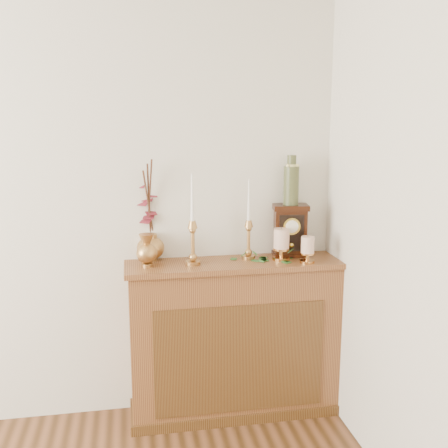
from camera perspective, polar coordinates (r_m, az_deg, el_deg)
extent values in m
cube|color=brown|center=(3.14, 1.15, -12.58)|extent=(1.20, 0.30, 0.90)
cube|color=brown|center=(3.02, 1.74, -14.49)|extent=(0.96, 0.01, 0.63)
cube|color=brown|center=(2.98, 1.18, -4.37)|extent=(1.24, 0.34, 0.03)
cube|color=brown|center=(3.33, 1.12, -19.21)|extent=(1.23, 0.33, 0.06)
cylinder|color=tan|center=(2.92, -3.40, -4.23)|extent=(0.08, 0.08, 0.02)
sphere|color=tan|center=(2.91, -3.41, -3.63)|extent=(0.05, 0.05, 0.05)
cylinder|color=tan|center=(2.89, -3.42, -2.21)|extent=(0.02, 0.02, 0.15)
sphere|color=tan|center=(2.88, -3.44, -0.68)|extent=(0.04, 0.04, 0.04)
cone|color=tan|center=(2.87, -3.45, -0.06)|extent=(0.05, 0.05, 0.04)
cone|color=white|center=(2.84, -3.48, 2.85)|extent=(0.02, 0.02, 0.26)
cylinder|color=tan|center=(3.04, 2.67, -3.62)|extent=(0.08, 0.08, 0.02)
sphere|color=tan|center=(3.03, 2.68, -3.09)|extent=(0.04, 0.04, 0.04)
cylinder|color=tan|center=(3.02, 2.69, -1.85)|extent=(0.02, 0.02, 0.13)
sphere|color=tan|center=(3.00, 2.70, -0.50)|extent=(0.03, 0.03, 0.03)
cone|color=tan|center=(2.99, 2.70, 0.04)|extent=(0.05, 0.05, 0.04)
cone|color=white|center=(2.97, 2.73, 2.59)|extent=(0.02, 0.02, 0.24)
cylinder|color=tan|center=(2.90, -8.36, -4.46)|extent=(0.06, 0.06, 0.02)
sphere|color=tan|center=(2.88, -8.40, -3.17)|extent=(0.11, 0.11, 0.11)
cone|color=tan|center=(2.86, -8.44, -1.66)|extent=(0.08, 0.08, 0.06)
cylinder|color=tan|center=(3.03, -7.96, -3.83)|extent=(0.07, 0.07, 0.01)
ellipsoid|color=tan|center=(3.01, -7.99, -2.59)|extent=(0.16, 0.16, 0.13)
cylinder|color=tan|center=(3.00, -8.03, -1.34)|extent=(0.08, 0.08, 0.03)
cylinder|color=#472819|center=(2.97, -8.25, 2.29)|extent=(0.06, 0.09, 0.37)
cylinder|color=#472819|center=(2.97, -8.17, 2.62)|extent=(0.02, 0.08, 0.41)
cylinder|color=#472819|center=(2.97, -8.11, 2.94)|extent=(0.04, 0.15, 0.43)
cylinder|color=#D08E48|center=(3.03, 6.23, -3.74)|extent=(0.10, 0.10, 0.02)
cylinder|color=#D08E48|center=(3.02, 6.24, -3.19)|extent=(0.02, 0.02, 0.04)
cylinder|color=#D08E48|center=(3.01, 6.25, -2.71)|extent=(0.09, 0.09, 0.01)
cylinder|color=beige|center=(3.00, 6.27, -1.57)|extent=(0.09, 0.09, 0.11)
cylinder|color=#472819|center=(2.99, 6.30, -0.42)|extent=(0.00, 0.00, 0.01)
cylinder|color=#D08E48|center=(2.99, 9.04, -4.04)|extent=(0.08, 0.08, 0.01)
cylinder|color=#D08E48|center=(2.98, 9.05, -3.58)|extent=(0.02, 0.02, 0.04)
cylinder|color=#D08E48|center=(2.98, 9.06, -3.19)|extent=(0.08, 0.08, 0.01)
cylinder|color=beige|center=(2.96, 9.09, -2.24)|extent=(0.07, 0.07, 0.09)
cylinder|color=#472819|center=(2.95, 9.12, -1.28)|extent=(0.00, 0.00, 0.01)
cube|color=#295E23|center=(2.98, 4.75, -4.04)|extent=(0.05, 0.05, 0.00)
cube|color=#295E23|center=(3.01, 7.64, -3.97)|extent=(0.05, 0.04, 0.00)
cube|color=#295E23|center=(3.01, 6.15, -3.94)|extent=(0.04, 0.05, 0.00)
cube|color=#295E23|center=(3.01, 1.28, -3.90)|extent=(0.05, 0.05, 0.00)
cube|color=#295E23|center=(3.09, 6.78, -3.54)|extent=(0.05, 0.05, 0.00)
cube|color=#295E23|center=(3.06, 4.61, -3.68)|extent=(0.05, 0.05, 0.00)
cube|color=#295E23|center=(2.95, 3.37, -4.21)|extent=(0.05, 0.05, 0.00)
cube|color=#295E23|center=(3.08, 5.91, -3.59)|extent=(0.05, 0.05, 0.00)
cube|color=#295E23|center=(3.07, 5.63, -3.64)|extent=(0.05, 0.05, 0.00)
cube|color=#295E23|center=(2.93, 2.35, -4.28)|extent=(0.05, 0.04, 0.00)
cube|color=#295E23|center=(2.92, 1.81, -4.35)|extent=(0.05, 0.04, 0.00)
cube|color=#295E23|center=(2.97, 2.17, -3.31)|extent=(0.03, 0.04, 0.02)
cube|color=#295E23|center=(2.93, 3.37, -3.18)|extent=(0.05, 0.04, 0.02)
cube|color=#295E23|center=(3.03, 7.25, -2.93)|extent=(0.04, 0.04, 0.02)
cube|color=#35160A|center=(3.14, 7.14, -3.21)|extent=(0.22, 0.17, 0.02)
cube|color=#35160A|center=(3.11, 7.19, -0.85)|extent=(0.20, 0.15, 0.26)
cube|color=#35160A|center=(3.08, 7.26, 1.84)|extent=(0.22, 0.17, 0.03)
cube|color=black|center=(3.05, 7.37, -0.99)|extent=(0.14, 0.03, 0.21)
cylinder|color=gold|center=(3.03, 7.40, -0.26)|extent=(0.10, 0.03, 0.10)
cylinder|color=silver|center=(3.03, 7.40, -0.26)|extent=(0.07, 0.02, 0.07)
sphere|color=gold|center=(3.07, 7.33, -2.28)|extent=(0.03, 0.03, 0.03)
cylinder|color=#1B3628|center=(3.06, 7.32, 4.17)|extent=(0.09, 0.09, 0.22)
cylinder|color=#1B3628|center=(3.05, 7.38, 6.76)|extent=(0.05, 0.05, 0.07)
cylinder|color=#DBCE7E|center=(3.05, 7.37, 6.33)|extent=(0.06, 0.06, 0.02)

